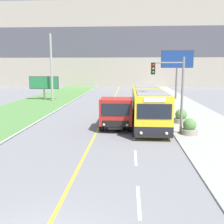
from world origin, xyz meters
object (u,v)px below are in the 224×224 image
Objects in this scene: city_bus at (148,105)px; dump_truck at (117,112)px; planter_round_near at (190,128)px; billboard_large at (177,61)px; billboard_small at (44,83)px; planter_round_second at (181,117)px; utility_pole_far at (51,67)px; traffic_light_mast at (173,85)px.

city_bus is 3.37m from dump_truck.
billboard_large is at bearing 82.72° from planter_round_near.
dump_truck is 20.88m from billboard_small.
city_bus reaches higher than planter_round_near.
billboard_small is at bearing 137.28° from planter_round_second.
utility_pole_far reaches higher than billboard_small.
utility_pole_far reaches higher than planter_round_near.
utility_pole_far reaches higher than dump_truck.
billboard_small is at bearing -174.04° from billboard_large.
planter_round_second reaches higher than planter_round_near.
utility_pole_far is 18.11m from billboard_large.
city_bus reaches higher than dump_truck.
city_bus reaches higher than planter_round_second.
planter_round_near is at bearing -49.40° from billboard_small.
planter_round_second is at bearing 87.65° from planter_round_near.
utility_pole_far reaches higher than billboard_large.
dump_truck is 1.44× the size of billboard_small.
traffic_light_mast is at bearing -69.99° from city_bus.
billboard_small reaches higher than planter_round_near.
billboard_large is 18.40m from planter_round_second.
billboard_small is at bearing 130.60° from planter_round_near.
planter_round_second is at bearing 19.69° from dump_truck.
traffic_light_mast reaches higher than city_bus.
planter_round_near is at bearing -57.82° from city_bus.
utility_pole_far is 21.33m from planter_round_second.
planter_round_second is (0.16, 3.89, 0.02)m from planter_round_near.
billboard_small is (-11.46, 17.41, 1.20)m from dump_truck.
planter_round_near is at bearing -21.04° from dump_truck.
dump_truck is at bearing -138.95° from city_bus.
utility_pole_far is 22.69m from traffic_light_mast.
utility_pole_far is 2.17× the size of billboard_small.
dump_truck is at bearing -112.13° from billboard_large.
traffic_light_mast is 4.77× the size of planter_round_near.
planter_round_second is at bearing -98.36° from billboard_large.
billboard_large reaches higher than planter_round_near.
traffic_light_mast is 3.16m from planter_round_near.
city_bus is at bearing 110.01° from traffic_light_mast.
dump_truck is 5.44× the size of planter_round_near.
planter_round_second is at bearing -42.72° from billboard_small.
traffic_light_mast is 4.81m from planter_round_second.
billboard_large is at bearing 67.87° from dump_truck.
billboard_large is at bearing 79.38° from traffic_light_mast.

